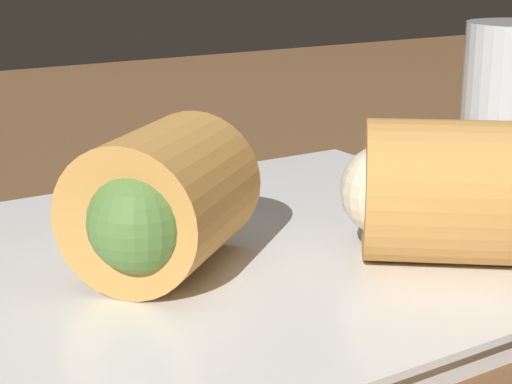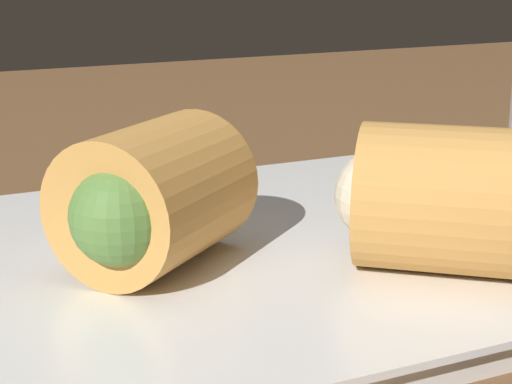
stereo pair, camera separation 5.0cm
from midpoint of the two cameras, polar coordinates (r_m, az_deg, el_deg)
table_surface at (r=37.86cm, az=-3.95°, el=-7.46°), size 180.00×140.00×2.00cm
serving_plate at (r=37.87cm, az=-3.79°, el=-4.57°), size 28.86×24.65×1.50cm
roll_front_left at (r=33.46cm, az=-10.52°, el=-0.99°), size 9.13×8.96×5.88cm
roll_front_right at (r=35.15cm, az=8.13°, el=-0.03°), size 9.13×8.95×5.88cm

